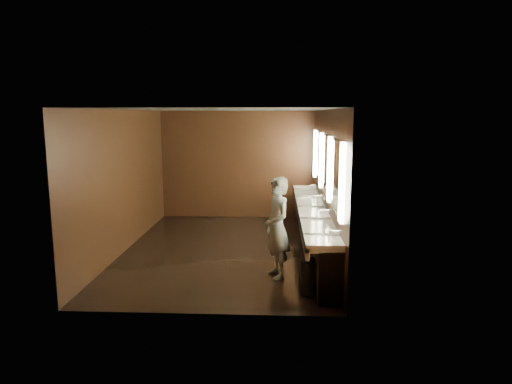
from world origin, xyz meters
TOP-DOWN VIEW (x-y plane):
  - floor at (0.00, 0.00)m, footprint 6.00×6.00m
  - ceiling at (0.00, 0.00)m, footprint 4.00×6.00m
  - wall_back at (0.00, 3.00)m, footprint 4.00×0.02m
  - wall_front at (0.00, -3.00)m, footprint 4.00×0.02m
  - wall_left at (-2.00, 0.00)m, footprint 0.02×6.00m
  - wall_right at (2.00, 0.00)m, footprint 0.02×6.00m
  - sink_counter at (1.79, 0.00)m, footprint 0.55×5.40m
  - mirror_band at (1.98, -0.00)m, footprint 0.06×5.03m
  - person at (1.05, -1.48)m, footprint 0.60×0.72m
  - trash_bin at (1.58, -2.19)m, footprint 0.36×0.36m

SIDE VIEW (x-z plane):
  - floor at x=0.00m, z-range 0.00..0.00m
  - trash_bin at x=1.58m, z-range 0.00..0.52m
  - sink_counter at x=1.79m, z-range -0.01..1.00m
  - person at x=1.05m, z-range 0.00..1.70m
  - wall_back at x=0.00m, z-range 0.00..2.80m
  - wall_front at x=0.00m, z-range 0.00..2.80m
  - wall_left at x=-2.00m, z-range 0.00..2.80m
  - wall_right at x=2.00m, z-range 0.00..2.80m
  - mirror_band at x=1.98m, z-range 1.17..2.32m
  - ceiling at x=0.00m, z-range 2.79..2.81m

